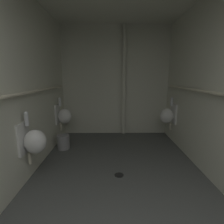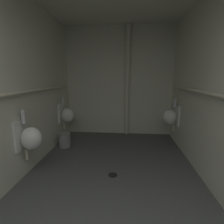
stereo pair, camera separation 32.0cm
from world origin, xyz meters
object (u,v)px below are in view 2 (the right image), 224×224
(urinal_left_far, at_px, (67,115))
(urinal_right_mid, at_px, (171,117))
(urinal_left_mid, at_px, (30,138))
(standpipe_back_wall, at_px, (127,82))
(waste_bin, at_px, (65,140))
(floor_drain, at_px, (113,175))

(urinal_left_far, distance_m, urinal_right_mid, 2.36)
(urinal_left_mid, height_order, urinal_right_mid, same)
(standpipe_back_wall, distance_m, waste_bin, 2.00)
(urinal_right_mid, bearing_deg, floor_drain, -129.65)
(urinal_left_mid, distance_m, standpipe_back_wall, 2.57)
(urinal_left_mid, bearing_deg, standpipe_back_wall, 55.84)
(floor_drain, relative_size, waste_bin, 0.48)
(waste_bin, bearing_deg, urinal_left_mid, -93.91)
(urinal_left_mid, relative_size, floor_drain, 5.39)
(urinal_left_far, distance_m, floor_drain, 1.93)
(urinal_right_mid, bearing_deg, urinal_left_mid, -146.82)
(urinal_left_far, relative_size, standpipe_back_wall, 0.29)
(urinal_right_mid, distance_m, floor_drain, 1.93)
(urinal_left_mid, bearing_deg, floor_drain, 6.33)
(urinal_left_mid, height_order, waste_bin, urinal_left_mid)
(urinal_left_mid, relative_size, urinal_left_far, 1.00)
(urinal_left_mid, relative_size, standpipe_back_wall, 0.29)
(floor_drain, bearing_deg, waste_bin, 138.37)
(urinal_left_far, distance_m, standpipe_back_wall, 1.65)
(urinal_right_mid, height_order, floor_drain, urinal_right_mid)
(urinal_left_mid, relative_size, urinal_right_mid, 1.00)
(urinal_left_far, height_order, urinal_right_mid, same)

